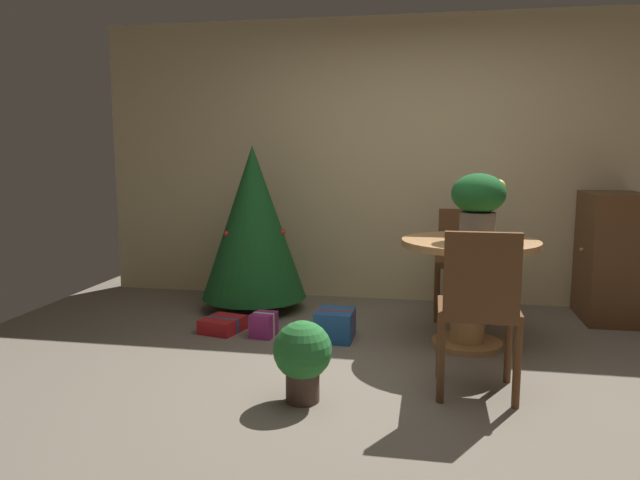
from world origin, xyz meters
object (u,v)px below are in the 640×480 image
Objects in this scene: wooden_chair_far at (463,255)px; gift_box_blue at (335,325)px; wooden_chair_near at (479,303)px; gift_box_red at (223,325)px; round_dining_table at (469,276)px; flower_vase at (479,201)px; potted_plant at (303,355)px; holiday_tree at (253,222)px; gift_box_purple at (264,325)px; wooden_cabinet at (611,257)px.

gift_box_blue is (-0.96, -0.84, -0.42)m from wooden_chair_far.
wooden_chair_near is 2.67× the size of gift_box_red.
round_dining_table is 0.54m from flower_vase.
potted_plant is (-0.96, -1.16, -0.25)m from round_dining_table.
gift_box_red is at bearing 179.39° from round_dining_table.
potted_plant is at bearing -65.90° from holiday_tree.
potted_plant is at bearing -90.03° from gift_box_blue.
gift_box_purple is at bearing -68.55° from holiday_tree.
flower_vase reaches higher than gift_box_blue.
gift_box_purple reaches higher than gift_box_red.
round_dining_table reaches higher than gift_box_blue.
potted_plant is (0.89, -1.18, 0.21)m from gift_box_red.
gift_box_red is (-1.85, -0.80, -0.47)m from wooden_chair_far.
gift_box_purple is at bearing -10.02° from gift_box_red.
flower_vase is at bearing -140.45° from wooden_cabinet.
holiday_tree is 6.78× the size of gift_box_purple.
wooden_chair_far is at bearing 29.88° from gift_box_purple.
gift_box_blue is at bearing 89.97° from potted_plant.
wooden_cabinet is at bearing 44.25° from potted_plant.
round_dining_table is 0.82m from wooden_chair_far.
gift_box_blue is (0.89, -0.04, 0.06)m from gift_box_red.
wooden_chair_far is at bearing 93.11° from flower_vase.
potted_plant is (-0.96, -1.98, -0.26)m from wooden_chair_far.
gift_box_purple is at bearing -178.41° from round_dining_table.
flower_vase is at bearing -13.21° from round_dining_table.
wooden_chair_far is 2.51× the size of gift_box_red.
gift_box_purple is 0.46× the size of potted_plant.
wooden_chair_far is 0.86× the size of wooden_cabinet.
gift_box_purple is 0.20× the size of wooden_cabinet.
wooden_cabinet reaches higher than wooden_chair_far.
potted_plant reaches higher than gift_box_blue.
gift_box_purple is at bearing -177.38° from gift_box_blue.
flower_vase reaches higher than gift_box_purple.
gift_box_red is at bearing -156.59° from wooden_chair_far.
wooden_chair_near is at bearing 13.69° from potted_plant.
gift_box_purple is 0.70× the size of gift_box_blue.
wooden_cabinet is (1.19, 1.87, -0.02)m from wooden_chair_near.
wooden_chair_near reaches higher than gift_box_blue.
round_dining_table is at bearing -0.61° from gift_box_red.
wooden_chair_near is 0.67× the size of holiday_tree.
potted_plant is (-0.00, -1.14, 0.16)m from gift_box_blue.
round_dining_table is 1.52m from wooden_cabinet.
wooden_cabinet reaches higher than gift_box_red.
holiday_tree reaches higher than gift_box_red.
gift_box_red is at bearing 169.98° from gift_box_purple.
gift_box_purple is (-1.55, -0.03, -0.96)m from flower_vase.
flower_vase reaches higher than wooden_chair_near.
holiday_tree is at bearing 158.30° from round_dining_table.
round_dining_table is 0.93m from wooden_chair_near.
wooden_chair_near is at bearing -43.48° from gift_box_blue.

